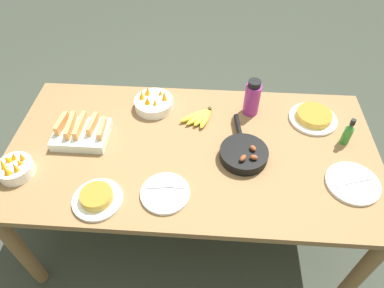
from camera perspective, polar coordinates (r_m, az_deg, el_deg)
The scene contains 13 objects.
ground_plane at distance 2.28m, azimuth 0.00°, elevation -13.22°, with size 14.00×14.00×0.00m, color #383D33.
dining_table at distance 1.74m, azimuth 0.00°, elevation -2.63°, with size 1.81×0.92×0.74m.
banana_bunch at distance 1.81m, azimuth 1.43°, elevation 4.53°, with size 0.18×0.16×0.04m.
melon_tray at distance 1.79m, azimuth -17.97°, elevation 1.83°, with size 0.26×0.21×0.10m.
skillet at distance 1.64m, azimuth 8.60°, elevation -1.56°, with size 0.23×0.37×0.08m.
frittata_plate_center at distance 1.91m, azimuth 19.58°, elevation 4.26°, with size 0.25×0.25×0.05m.
frittata_plate_side at distance 1.53m, azimuth -15.54°, elevation -8.65°, with size 0.22×0.22×0.05m.
empty_plate_near_front at distance 1.69m, azimuth 25.19°, elevation -5.95°, with size 0.24×0.24×0.02m.
empty_plate_far_left at distance 1.51m, azimuth -4.49°, elevation -8.16°, with size 0.22×0.22×0.02m.
fruit_bowl_mango at distance 1.88m, azimuth -6.41°, elevation 6.84°, with size 0.21×0.21×0.11m.
fruit_bowl_citrus at distance 1.74m, azimuth -27.42°, elevation -3.57°, with size 0.16×0.16×0.11m.
water_bottle at distance 1.83m, azimuth 10.00°, elevation 7.57°, with size 0.08×0.08×0.20m.
hot_sauce_bottle at distance 1.82m, azimuth 24.55°, elevation 1.69°, with size 0.04×0.04×0.15m.
Camera 1 is at (0.08, -1.12, 1.99)m, focal length 32.00 mm.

